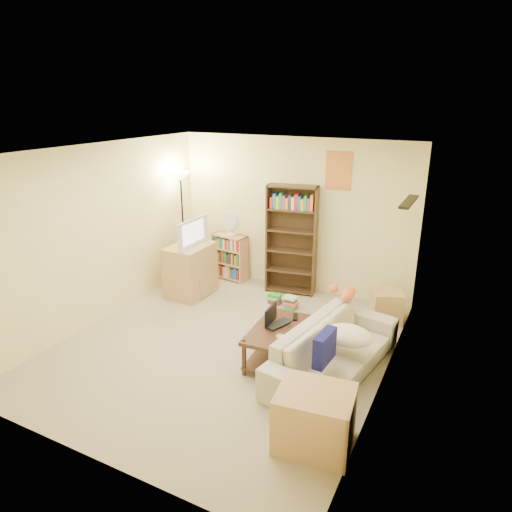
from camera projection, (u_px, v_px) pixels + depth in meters
name	position (u px, v px, depth m)	size (l,w,h in m)	color
room	(223.00, 226.00, 5.44)	(4.50, 4.54, 2.52)	tan
sofa	(334.00, 350.00, 5.30)	(1.13, 2.13, 0.59)	beige
navy_pillow	(325.00, 348.00, 4.83)	(0.39, 0.12, 0.35)	navy
cream_blanket	(349.00, 336.00, 5.19)	(0.54, 0.39, 0.23)	white
tabby_cat	(346.00, 293.00, 5.92)	(0.47, 0.23, 0.16)	orange
coffee_table	(277.00, 339.00, 5.54)	(0.62, 1.04, 0.45)	#422319
laptop	(282.00, 326.00, 5.51)	(0.34, 0.41, 0.03)	black
laptop_screen	(271.00, 314.00, 5.53)	(0.01, 0.34, 0.22)	white
mug	(280.00, 339.00, 5.16)	(0.12, 0.12, 0.08)	white
tv_remote	(295.00, 317.00, 5.73)	(0.06, 0.18, 0.02)	black
tv_stand	(191.00, 270.00, 7.40)	(0.56, 0.78, 0.84)	tan
television	(189.00, 232.00, 7.19)	(0.10, 0.77, 0.44)	black
tall_bookshelf	(291.00, 238.00, 7.32)	(0.84, 0.39, 1.78)	#462E1B
short_bookshelf	(230.00, 257.00, 8.04)	(0.66, 0.33, 0.81)	tan
desk_fan	(230.00, 223.00, 7.77)	(0.29, 0.16, 0.42)	silver
floor_lamp	(181.00, 195.00, 7.65)	(0.32, 0.32, 1.90)	black
side_table	(386.00, 306.00, 6.56)	(0.41, 0.41, 0.47)	tan
end_cabinet	(315.00, 419.00, 4.18)	(0.69, 0.57, 0.57)	tan
book_stacks	(284.00, 301.00, 7.05)	(0.49, 0.20, 0.20)	red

